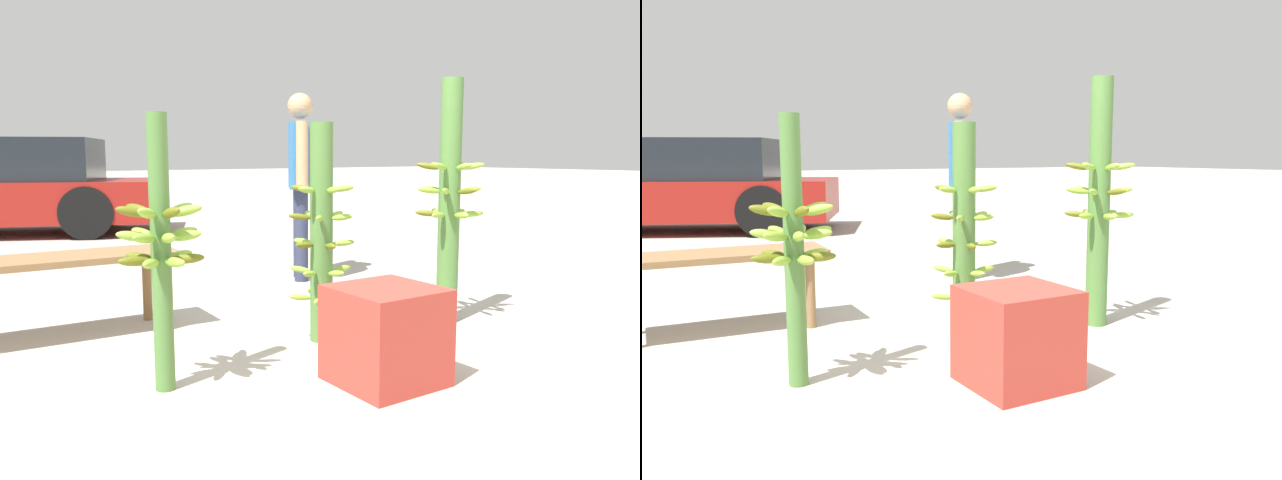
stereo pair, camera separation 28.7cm
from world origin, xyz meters
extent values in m
plane|color=#B2AA9E|center=(0.00, 0.00, 0.00)|extent=(80.00, 80.00, 0.00)
cylinder|color=#4C7A38|center=(-0.99, 0.29, 0.64)|extent=(0.09, 0.09, 1.29)
ellipsoid|color=#5D6216|center=(-1.05, 0.39, 0.85)|extent=(0.12, 0.16, 0.08)
ellipsoid|color=#5D6216|center=(-1.11, 0.30, 0.85)|extent=(0.16, 0.07, 0.08)
ellipsoid|color=#84B238|center=(-1.08, 0.21, 0.85)|extent=(0.15, 0.14, 0.08)
ellipsoid|color=#5D6216|center=(-0.98, 0.17, 0.85)|extent=(0.06, 0.16, 0.08)
ellipsoid|color=#84B238|center=(-0.89, 0.22, 0.85)|extent=(0.16, 0.13, 0.08)
ellipsoid|color=#84B238|center=(-0.88, 0.32, 0.85)|extent=(0.17, 0.09, 0.08)
ellipsoid|color=#84B238|center=(-0.95, 0.40, 0.85)|extent=(0.10, 0.17, 0.08)
ellipsoid|color=#84B238|center=(-1.00, 0.17, 0.73)|extent=(0.06, 0.16, 0.07)
ellipsoid|color=#84B238|center=(-0.90, 0.20, 0.73)|extent=(0.15, 0.14, 0.07)
ellipsoid|color=#84B238|center=(-0.87, 0.30, 0.73)|extent=(0.16, 0.07, 0.07)
ellipsoid|color=#84B238|center=(-0.93, 0.39, 0.73)|extent=(0.12, 0.16, 0.07)
ellipsoid|color=#84B238|center=(-1.03, 0.40, 0.73)|extent=(0.10, 0.16, 0.07)
ellipsoid|color=#84B238|center=(-1.10, 0.32, 0.73)|extent=(0.17, 0.09, 0.07)
ellipsoid|color=#84B238|center=(-1.09, 0.22, 0.73)|extent=(0.16, 0.13, 0.07)
ellipsoid|color=#5D6216|center=(-0.89, 0.23, 0.62)|extent=(0.16, 0.12, 0.06)
ellipsoid|color=#84B238|center=(-0.88, 0.33, 0.62)|extent=(0.16, 0.10, 0.06)
ellipsoid|color=#84B238|center=(-0.96, 0.40, 0.62)|extent=(0.09, 0.16, 0.06)
ellipsoid|color=#5D6216|center=(-1.06, 0.38, 0.62)|extent=(0.13, 0.15, 0.06)
ellipsoid|color=#5D6216|center=(-1.11, 0.29, 0.62)|extent=(0.16, 0.06, 0.06)
ellipsoid|color=#84B238|center=(-1.07, 0.20, 0.62)|extent=(0.14, 0.15, 0.06)
ellipsoid|color=#84B238|center=(-0.97, 0.17, 0.62)|extent=(0.07, 0.16, 0.06)
cylinder|color=#4C7A38|center=(0.06, 0.51, 0.64)|extent=(0.13, 0.13, 1.28)
ellipsoid|color=#84B238|center=(0.06, 0.38, 0.90)|extent=(0.04, 0.14, 0.05)
ellipsoid|color=#84B238|center=(0.18, 0.46, 0.90)|extent=(0.14, 0.08, 0.05)
ellipsoid|color=#5D6216|center=(0.14, 0.61, 0.90)|extent=(0.11, 0.13, 0.05)
ellipsoid|color=#5D6216|center=(-0.01, 0.62, 0.90)|extent=(0.10, 0.13, 0.05)
ellipsoid|color=#84B238|center=(-0.06, 0.48, 0.90)|extent=(0.14, 0.07, 0.05)
ellipsoid|color=#84B238|center=(-0.02, 0.41, 0.74)|extent=(0.12, 0.13, 0.05)
ellipsoid|color=#84B238|center=(0.13, 0.40, 0.74)|extent=(0.10, 0.13, 0.05)
ellipsoid|color=#84B238|center=(0.19, 0.54, 0.74)|extent=(0.14, 0.07, 0.05)
ellipsoid|color=#84B238|center=(0.07, 0.64, 0.74)|extent=(0.05, 0.14, 0.05)
ellipsoid|color=#5D6216|center=(-0.06, 0.56, 0.74)|extent=(0.14, 0.08, 0.05)
ellipsoid|color=#84B238|center=(0.16, 0.60, 0.59)|extent=(0.12, 0.12, 0.05)
ellipsoid|color=#84B238|center=(0.01, 0.63, 0.59)|extent=(0.09, 0.14, 0.05)
ellipsoid|color=#5D6216|center=(-0.07, 0.50, 0.59)|extent=(0.14, 0.05, 0.05)
ellipsoid|color=#5D6216|center=(0.04, 0.38, 0.59)|extent=(0.06, 0.14, 0.05)
ellipsoid|color=#84B238|center=(0.17, 0.45, 0.59)|extent=(0.13, 0.10, 0.05)
ellipsoid|color=#84B238|center=(0.08, 0.38, 0.42)|extent=(0.05, 0.14, 0.06)
ellipsoid|color=#84B238|center=(0.19, 0.48, 0.42)|extent=(0.14, 0.06, 0.06)
ellipsoid|color=#84B238|center=(0.13, 0.62, 0.42)|extent=(0.10, 0.14, 0.06)
ellipsoid|color=#84B238|center=(-0.02, 0.61, 0.42)|extent=(0.12, 0.12, 0.06)
ellipsoid|color=#84B238|center=(-0.05, 0.46, 0.42)|extent=(0.14, 0.09, 0.06)
ellipsoid|color=#84B238|center=(0.08, 0.64, 0.27)|extent=(0.06, 0.14, 0.05)
ellipsoid|color=#84B238|center=(-0.05, 0.57, 0.27)|extent=(0.14, 0.09, 0.05)
ellipsoid|color=#84B238|center=(-0.03, 0.42, 0.27)|extent=(0.12, 0.12, 0.05)
ellipsoid|color=#84B238|center=(0.12, 0.40, 0.27)|extent=(0.09, 0.14, 0.05)
ellipsoid|color=#5D6216|center=(0.19, 0.53, 0.27)|extent=(0.14, 0.06, 0.05)
cylinder|color=#4C7A38|center=(0.98, 0.38, 0.79)|extent=(0.14, 0.14, 1.58)
ellipsoid|color=#84B238|center=(1.11, 0.43, 1.02)|extent=(0.16, 0.09, 0.06)
ellipsoid|color=#84B238|center=(1.01, 0.52, 1.02)|extent=(0.07, 0.16, 0.06)
ellipsoid|color=#5D6216|center=(0.88, 0.47, 1.02)|extent=(0.14, 0.13, 0.06)
ellipsoid|color=#84B238|center=(0.85, 0.34, 1.02)|extent=(0.16, 0.09, 0.06)
ellipsoid|color=#84B238|center=(0.96, 0.25, 1.02)|extent=(0.07, 0.16, 0.06)
ellipsoid|color=#84B238|center=(1.09, 0.29, 1.02)|extent=(0.14, 0.13, 0.06)
ellipsoid|color=#84B238|center=(0.86, 0.45, 0.87)|extent=(0.16, 0.10, 0.06)
ellipsoid|color=#84B238|center=(0.87, 0.31, 0.87)|extent=(0.15, 0.12, 0.06)
ellipsoid|color=#5D6216|center=(0.99, 0.24, 0.87)|extent=(0.05, 0.16, 0.06)
ellipsoid|color=#84B238|center=(1.11, 0.32, 0.87)|extent=(0.16, 0.10, 0.06)
ellipsoid|color=#84B238|center=(1.10, 0.46, 0.87)|extent=(0.15, 0.12, 0.06)
ellipsoid|color=#84B238|center=(0.97, 0.52, 0.87)|extent=(0.05, 0.16, 0.06)
ellipsoid|color=#84B238|center=(1.08, 0.29, 0.72)|extent=(0.14, 0.13, 0.05)
ellipsoid|color=#84B238|center=(1.12, 0.42, 0.72)|extent=(0.16, 0.08, 0.05)
ellipsoid|color=#84B238|center=(1.02, 0.52, 0.72)|extent=(0.08, 0.16, 0.05)
ellipsoid|color=#5D6216|center=(0.88, 0.48, 0.72)|extent=(0.14, 0.13, 0.05)
ellipsoid|color=#84B238|center=(0.85, 0.35, 0.72)|extent=(0.16, 0.08, 0.05)
ellipsoid|color=#84B238|center=(0.95, 0.25, 0.72)|extent=(0.08, 0.16, 0.05)
cylinder|color=#2D334C|center=(0.92, 2.05, 0.40)|extent=(0.16, 0.16, 0.80)
cylinder|color=#2D334C|center=(1.02, 2.22, 0.40)|extent=(0.16, 0.16, 0.80)
cube|color=#3372B2|center=(0.97, 2.14, 1.09)|extent=(0.38, 0.47, 0.57)
cylinder|color=tan|center=(0.84, 1.90, 1.10)|extent=(0.14, 0.14, 0.54)
cylinder|color=tan|center=(1.10, 2.37, 1.10)|extent=(0.14, 0.14, 0.54)
sphere|color=tan|center=(0.97, 2.14, 1.51)|extent=(0.22, 0.22, 0.22)
cube|color=olive|center=(-1.18, 1.43, 0.48)|extent=(1.36, 0.51, 0.04)
cylinder|color=olive|center=(-0.63, 1.56, 0.23)|extent=(0.06, 0.06, 0.46)
cylinder|color=olive|center=(-0.64, 1.24, 0.23)|extent=(0.06, 0.06, 0.46)
cube|color=black|center=(-0.66, 7.10, 1.03)|extent=(2.86, 2.44, 0.58)
cylinder|color=black|center=(0.10, 5.90, 0.35)|extent=(0.71, 0.47, 0.69)
cylinder|color=black|center=(0.75, 7.30, 0.35)|extent=(0.71, 0.47, 0.69)
cube|color=#B2382D|center=(-0.08, -0.23, 0.24)|extent=(0.47, 0.47, 0.47)
camera|label=1|loc=(-1.99, -2.45, 1.10)|focal=35.00mm
camera|label=2|loc=(-1.75, -2.60, 1.10)|focal=35.00mm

